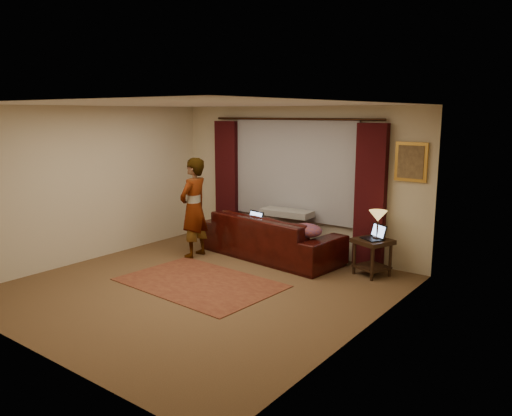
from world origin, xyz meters
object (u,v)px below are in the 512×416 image
at_px(laptop_sofa, 251,219).
at_px(tiffany_lamp, 378,225).
at_px(person, 194,208).
at_px(end_table, 372,257).
at_px(laptop_table, 372,232).
at_px(sofa, 271,228).

relative_size(laptop_sofa, tiffany_lamp, 0.83).
bearing_deg(person, laptop_sofa, 126.63).
xyz_separation_m(laptop_sofa, end_table, (2.20, 0.22, -0.36)).
distance_m(laptop_sofa, person, 1.01).
xyz_separation_m(laptop_sofa, person, (-0.72, -0.68, 0.22)).
distance_m(end_table, tiffany_lamp, 0.51).
bearing_deg(person, laptop_table, 99.78).
bearing_deg(sofa, person, 42.09).
bearing_deg(person, tiffany_lamp, 101.06).
bearing_deg(laptop_sofa, laptop_table, 15.34).
relative_size(laptop_sofa, end_table, 0.64).
height_order(tiffany_lamp, person, person).
bearing_deg(sofa, laptop_sofa, 21.35).
bearing_deg(tiffany_lamp, person, -162.06).
bearing_deg(laptop_table, laptop_sofa, -145.12).
relative_size(sofa, laptop_table, 7.30).
bearing_deg(end_table, laptop_sofa, -174.31).
distance_m(sofa, person, 1.37).
height_order(laptop_sofa, laptop_table, laptop_table).
bearing_deg(laptop_table, person, -133.44).
relative_size(tiffany_lamp, laptop_table, 1.25).
bearing_deg(laptop_sofa, person, -126.14).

